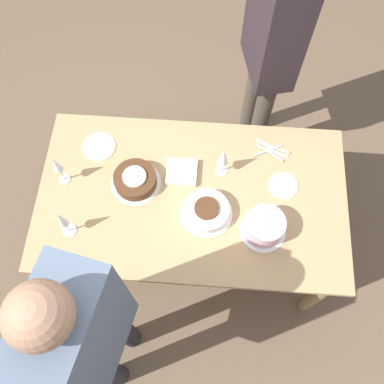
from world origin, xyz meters
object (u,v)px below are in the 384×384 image
Objects in this scene: person_cutting at (272,41)px; person_watching at (88,338)px; cake_front_chocolate at (135,180)px; wine_glass_near at (57,166)px; wine_glass_far at (62,220)px; cake_back_decorated at (265,227)px; wine_glass_extra at (223,157)px; cake_center_white at (206,211)px.

person_watching is (0.72, 1.58, 0.02)m from person_cutting.
cake_front_chocolate is 0.40m from wine_glass_near.
person_cutting is (-0.98, -1.05, 0.14)m from wine_glass_far.
wine_glass_near is at bearing -67.53° from person_cutting.
wine_glass_near reaches higher than cake_back_decorated.
cake_front_chocolate is 1.05m from person_cutting.
person_cutting is (-1.06, -0.77, 0.14)m from wine_glass_near.
cake_front_chocolate is 1.17× the size of wine_glass_far.
person_cutting is (-0.23, -0.65, 0.14)m from wine_glass_extra.
cake_back_decorated is at bearing 165.99° from cake_center_white.
wine_glass_extra reaches higher than cake_center_white.
wine_glass_extra is at bearing -152.17° from wine_glass_far.
person_cutting is at bearing -90.15° from cake_back_decorated.
cake_center_white is 1.19× the size of wine_glass_far.
wine_glass_near is 0.84m from wine_glass_extra.
cake_front_chocolate is 0.71m from cake_back_decorated.
cake_back_decorated is at bearing 124.27° from wine_glass_extra.
person_watching is (0.49, 0.93, 0.17)m from wine_glass_extra.
person_watching reaches higher than wine_glass_far.
person_cutting is at bearing -132.94° from wine_glass_far.
person_watching is at bearing 40.06° from cake_back_decorated.
wine_glass_extra is (-0.75, -0.40, 0.00)m from wine_glass_far.
cake_front_chocolate reaches higher than cake_center_white.
cake_front_chocolate is (0.38, -0.15, 0.00)m from cake_center_white.
wine_glass_far is 1.44m from person_cutting.
wine_glass_extra reaches higher than cake_front_chocolate.
cake_front_chocolate is 0.48m from wine_glass_extra.
wine_glass_far is at bearing 43.98° from cake_front_chocolate.
person_cutting is at bearing -144.10° from wine_glass_near.
cake_front_chocolate is at bearing -18.15° from cake_back_decorated.
cake_front_chocolate is 0.43m from wine_glass_far.
cake_back_decorated is 0.97m from person_watching.
person_watching reaches higher than person_cutting.
wine_glass_far is at bearing -56.37° from person_cutting.
wine_glass_near is (1.05, -0.21, 0.10)m from cake_back_decorated.
cake_front_chocolate is at bearing 9.44° from person_watching.
person_watching is at bearing 57.72° from cake_center_white.
wine_glass_near is at bearing 34.91° from person_watching.
cake_front_chocolate is 0.16× the size of person_cutting.
person_watching is (0.43, 0.67, 0.28)m from cake_center_white.
cake_center_white is at bearing -31.31° from person_cutting.
person_cutting is 0.98× the size of person_watching.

